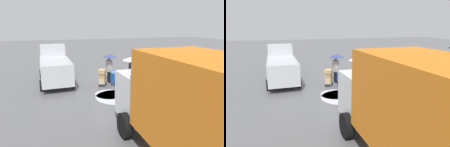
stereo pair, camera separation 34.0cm
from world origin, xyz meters
The scene contains 10 objects.
ground_plane centered at (0.00, 0.00, 0.00)m, with size 90.00×90.00×0.00m, color #5B5B5E.
slush_patch_near_cluster centered at (0.55, 2.76, 0.00)m, with size 2.48×2.48×0.01m, color silver.
slush_patch_under_van centered at (0.79, 2.18, 0.00)m, with size 1.79×1.79×0.01m, color silver.
slush_patch_mid_street centered at (-1.39, -2.58, 0.00)m, with size 1.80×1.80×0.01m, color #999BA0.
cargo_van_parked_right centered at (3.76, -1.67, 1.18)m, with size 2.27×5.37×2.60m.
box_truck_background centered at (0.49, 9.83, 1.94)m, with size 2.74×8.27×3.38m.
shopping_cart_vendor centered at (-0.19, 0.73, 0.57)m, with size 0.72×0.92×1.04m.
hand_dolly_boxes centered at (0.78, 0.50, 0.71)m, with size 0.75×0.85×1.32m.
pedestrian_pink_side centered at (0.02, -0.16, 1.58)m, with size 1.04×1.04×2.15m.
pedestrian_black_side centered at (-0.93, 1.55, 1.57)m, with size 1.04×1.04×2.15m.
Camera 1 is at (4.29, 13.00, 4.12)m, focal length 31.49 mm.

